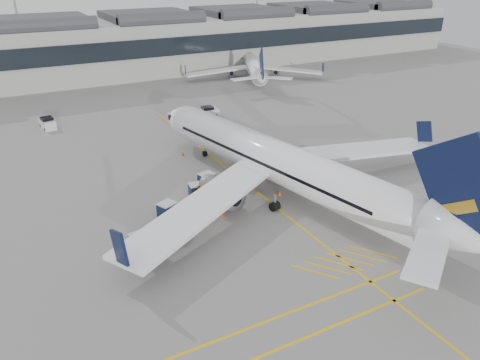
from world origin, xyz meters
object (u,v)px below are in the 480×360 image
belt_loader (240,177)px  ramp_agent_a (223,209)px  ramp_agent_b (198,195)px  pushback_tug (166,229)px  baggage_cart_a (207,180)px  airliner_main (282,164)px

belt_loader → ramp_agent_a: size_ratio=2.82×
ramp_agent_a → ramp_agent_b: size_ratio=0.95×
ramp_agent_a → pushback_tug: (-5.93, -0.55, -0.28)m
baggage_cart_a → ramp_agent_a: bearing=-112.8°
airliner_main → belt_loader: 6.10m
airliner_main → baggage_cart_a: size_ratio=23.10×
belt_loader → pushback_tug: 13.06m
airliner_main → pushback_tug: size_ratio=15.96×
airliner_main → ramp_agent_b: bearing=153.4°
pushback_tug → ramp_agent_a: bearing=-0.7°
baggage_cart_a → ramp_agent_b: ramp_agent_b is taller
ramp_agent_a → pushback_tug: bearing=161.8°
airliner_main → ramp_agent_a: airliner_main is taller
belt_loader → baggage_cart_a: (-3.96, 0.16, 0.33)m
pushback_tug → belt_loader: bearing=25.7°
belt_loader → ramp_agent_b: 6.63m
baggage_cart_a → ramp_agent_a: ramp_agent_a is taller
airliner_main → baggage_cart_a: bearing=130.1°
ramp_agent_b → pushback_tug: ramp_agent_b is taller
ramp_agent_a → ramp_agent_b: bearing=80.3°
belt_loader → pushback_tug: belt_loader is taller
baggage_cart_a → pushback_tug: size_ratio=0.69×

